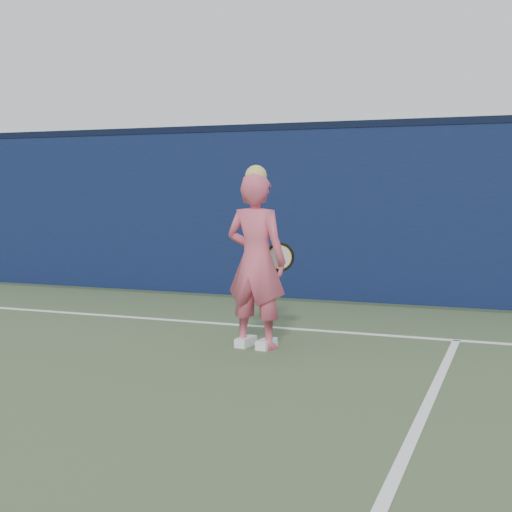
% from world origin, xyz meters
% --- Properties ---
extents(backstop_wall, '(24.00, 0.40, 2.50)m').
position_xyz_m(backstop_wall, '(0.00, 6.50, 1.25)').
color(backstop_wall, '#0C1836').
rests_on(backstop_wall, ground).
extents(wall_cap, '(24.00, 0.42, 0.10)m').
position_xyz_m(wall_cap, '(0.00, 6.50, 2.55)').
color(wall_cap, black).
rests_on(wall_cap, backstop_wall).
extents(player, '(0.70, 0.50, 1.86)m').
position_xyz_m(player, '(2.90, 2.96, 0.90)').
color(player, '#D15167').
rests_on(player, ground).
extents(racket, '(0.58, 0.21, 0.32)m').
position_xyz_m(racket, '(2.96, 3.45, 0.89)').
color(racket, black).
rests_on(racket, ground).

